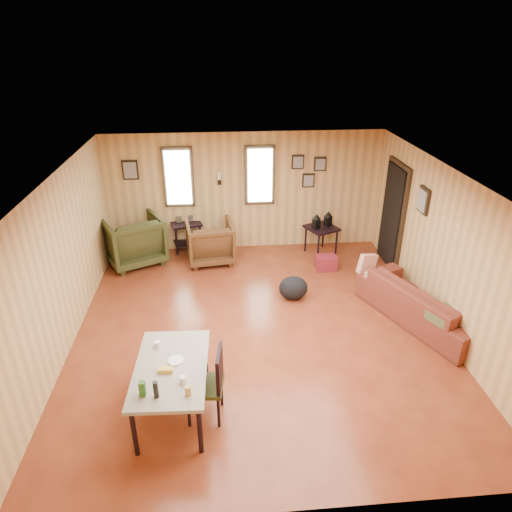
{
  "coord_description": "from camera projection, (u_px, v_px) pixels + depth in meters",
  "views": [
    {
      "loc": [
        -0.54,
        -5.78,
        4.13
      ],
      "look_at": [
        0.0,
        0.4,
        1.05
      ],
      "focal_mm": 32.0,
      "sensor_mm": 36.0,
      "label": 1
    }
  ],
  "objects": [
    {
      "name": "sofa_pillows",
      "position": [
        406.0,
        291.0,
        7.06
      ],
      "size": [
        1.15,
        1.86,
        0.39
      ],
      "rotation": [
        0.0,
        0.0,
        0.42
      ],
      "color": "#4A512D",
      "rests_on": "sofa"
    },
    {
      "name": "room",
      "position": [
        268.0,
        250.0,
        6.76
      ],
      "size": [
        5.54,
        6.04,
        2.44
      ],
      "color": "brown",
      "rests_on": "ground"
    },
    {
      "name": "dining_chair",
      "position": [
        211.0,
        381.0,
        5.22
      ],
      "size": [
        0.47,
        0.47,
        0.94
      ],
      "rotation": [
        0.0,
        0.0,
        -0.12
      ],
      "color": "#333618",
      "rests_on": "ground"
    },
    {
      "name": "side_table",
      "position": [
        322.0,
        226.0,
        9.14
      ],
      "size": [
        0.73,
        0.73,
        0.89
      ],
      "rotation": [
        0.0,
        0.0,
        0.41
      ],
      "color": "black",
      "rests_on": "ground"
    },
    {
      "name": "end_table",
      "position": [
        186.0,
        230.0,
        9.39
      ],
      "size": [
        0.71,
        0.67,
        0.76
      ],
      "rotation": [
        0.0,
        0.0,
        0.25
      ],
      "color": "black",
      "rests_on": "ground"
    },
    {
      "name": "recliner_green",
      "position": [
        133.0,
        238.0,
        8.81
      ],
      "size": [
        1.34,
        1.31,
        1.05
      ],
      "primitive_type": "imported",
      "rotation": [
        0.0,
        0.0,
        -2.68
      ],
      "color": "#333618",
      "rests_on": "ground"
    },
    {
      "name": "dining_table",
      "position": [
        171.0,
        371.0,
        5.2
      ],
      "size": [
        0.87,
        1.4,
        0.9
      ],
      "rotation": [
        0.0,
        0.0,
        -0.04
      ],
      "color": "gray",
      "rests_on": "ground"
    },
    {
      "name": "cooler",
      "position": [
        326.0,
        263.0,
        8.71
      ],
      "size": [
        0.39,
        0.28,
        0.28
      ],
      "rotation": [
        0.0,
        0.0,
        -0.01
      ],
      "color": "maroon",
      "rests_on": "ground"
    },
    {
      "name": "sofa",
      "position": [
        424.0,
        297.0,
        7.06
      ],
      "size": [
        1.45,
        2.25,
        0.85
      ],
      "primitive_type": "imported",
      "rotation": [
        0.0,
        0.0,
        1.98
      ],
      "color": "maroon",
      "rests_on": "ground"
    },
    {
      "name": "backpack",
      "position": [
        293.0,
        288.0,
        7.72
      ],
      "size": [
        0.59,
        0.51,
        0.42
      ],
      "rotation": [
        0.0,
        0.0,
        0.35
      ],
      "color": "black",
      "rests_on": "ground"
    },
    {
      "name": "recliner_brown",
      "position": [
        210.0,
        240.0,
        8.9
      ],
      "size": [
        0.97,
        0.93,
        0.9
      ],
      "primitive_type": "imported",
      "rotation": [
        0.0,
        0.0,
        3.27
      ],
      "color": "#503018",
      "rests_on": "ground"
    }
  ]
}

